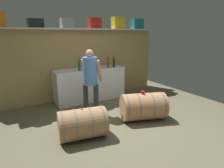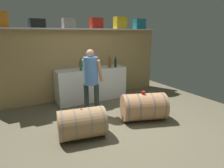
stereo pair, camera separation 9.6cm
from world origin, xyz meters
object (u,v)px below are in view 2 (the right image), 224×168
wine_barrel_far (82,123)px  work_cabinet (91,84)px  wine_bottle_dark (115,62)px  wine_bottle_green (81,65)px  toolcase_red (96,23)px  wine_barrel_near (144,107)px  toolcase_orange (0,19)px  winemaker_pouring (91,76)px  toolcase_grey (69,23)px  toolcase_black (37,23)px  wine_bottle_amber (110,62)px  tasting_cup (143,93)px  wine_glass (90,64)px  toolcase_teal (139,24)px  toolcase_yellow (120,23)px

wine_barrel_far → work_cabinet: bearing=72.1°
wine_bottle_dark → wine_bottle_green: bearing=-178.8°
toolcase_red → wine_barrel_near: bearing=-81.8°
toolcase_orange → winemaker_pouring: toolcase_orange is taller
winemaker_pouring → wine_barrel_far: bearing=-69.4°
work_cabinet → wine_bottle_dark: bearing=-14.7°
toolcase_orange → work_cabinet: 2.64m
toolcase_grey → work_cabinet: bearing=-19.5°
toolcase_black → wine_bottle_amber: toolcase_black is taller
toolcase_grey → work_cabinet: size_ratio=0.16×
wine_bottle_green → toolcase_orange: bearing=166.7°
tasting_cup → winemaker_pouring: size_ratio=0.05×
tasting_cup → toolcase_red: bearing=94.5°
wine_bottle_green → winemaker_pouring: winemaker_pouring is taller
wine_bottle_dark → work_cabinet: bearing=165.3°
toolcase_grey → toolcase_orange: bearing=-178.0°
work_cabinet → wine_glass: 0.56m
toolcase_orange → toolcase_teal: bearing=-2.8°
toolcase_red → wine_glass: 1.14m
wine_bottle_dark → toolcase_red: bearing=136.7°
wine_bottle_green → wine_bottle_dark: size_ratio=1.04×
work_cabinet → wine_bottle_green: size_ratio=5.91×
toolcase_teal → wine_barrel_far: toolcase_teal is taller
wine_bottle_dark → wine_bottle_amber: bearing=170.8°
toolcase_grey → wine_barrel_near: size_ratio=0.29×
winemaker_pouring → wine_glass: bearing=121.7°
toolcase_teal → winemaker_pouring: toolcase_teal is taller
wine_glass → wine_barrel_far: bearing=-117.0°
toolcase_red → wine_bottle_amber: (0.23, -0.35, -1.05)m
toolcase_yellow → wine_bottle_amber: (-0.53, -0.35, -1.07)m
toolcase_orange → wine_barrel_far: (1.06, -2.05, -1.85)m
toolcase_yellow → tasting_cup: bearing=-106.2°
wine_glass → wine_barrel_near: 2.12m
toolcase_black → wine_barrel_near: bearing=-51.2°
wine_barrel_near → wine_barrel_far: (-1.44, -0.07, -0.02)m
toolcase_orange → wine_barrel_far: 2.96m
toolcase_grey → wine_glass: 1.23m
toolcase_teal → wine_bottle_dark: 1.56m
wine_bottle_dark → winemaker_pouring: bearing=-143.4°
toolcase_yellow → wine_barrel_near: toolcase_yellow is taller
toolcase_grey → wine_bottle_green: (0.14, -0.40, -1.04)m
wine_barrel_near → toolcase_teal: bearing=76.6°
toolcase_teal → work_cabinet: (-1.74, -0.20, -1.66)m
toolcase_red → wine_bottle_dark: (0.40, -0.37, -1.06)m
toolcase_black → toolcase_red: bearing=-2.3°
toolcase_grey → work_cabinet: toolcase_grey is taller
toolcase_yellow → toolcase_teal: 0.70m
toolcase_orange → wine_barrel_near: toolcase_orange is taller
wine_barrel_far → wine_bottle_dark: bearing=55.3°
toolcase_teal → work_cabinet: 2.42m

